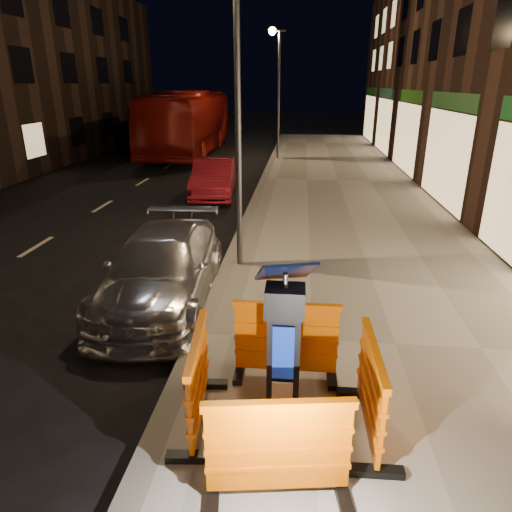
# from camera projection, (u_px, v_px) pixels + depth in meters

# --- Properties ---
(ground_plane) EXTENTS (120.00, 120.00, 0.00)m
(ground_plane) POSITION_uv_depth(u_px,v_px,m) (199.00, 342.00, 7.17)
(ground_plane) COLOR black
(ground_plane) RESTS_ON ground
(sidewalk) EXTENTS (6.00, 60.00, 0.15)m
(sidewalk) POSITION_uv_depth(u_px,v_px,m) (395.00, 348.00, 6.86)
(sidewalk) COLOR gray
(sidewalk) RESTS_ON ground
(kerb) EXTENTS (0.30, 60.00, 0.15)m
(kerb) POSITION_uv_depth(u_px,v_px,m) (199.00, 338.00, 7.14)
(kerb) COLOR slate
(kerb) RESTS_ON ground
(parking_kiosk) EXTENTS (0.64, 0.64, 1.93)m
(parking_kiosk) POSITION_uv_depth(u_px,v_px,m) (284.00, 352.00, 4.87)
(parking_kiosk) COLOR black
(parking_kiosk) RESTS_ON sidewalk
(barrier_front) EXTENTS (1.45, 0.76, 1.08)m
(barrier_front) POSITION_uv_depth(u_px,v_px,m) (278.00, 450.00, 4.14)
(barrier_front) COLOR #EB6501
(barrier_front) RESTS_ON sidewalk
(barrier_back) EXTENTS (1.39, 0.58, 1.08)m
(barrier_back) POSITION_uv_depth(u_px,v_px,m) (286.00, 340.00, 5.90)
(barrier_back) COLOR #EB6501
(barrier_back) RESTS_ON sidewalk
(barrier_kerbside) EXTENTS (0.69, 1.43, 1.08)m
(barrier_kerbside) POSITION_uv_depth(u_px,v_px,m) (198.00, 381.00, 5.11)
(barrier_kerbside) COLOR #EB6501
(barrier_kerbside) RESTS_ON sidewalk
(barrier_bldgside) EXTENTS (0.60, 1.40, 1.08)m
(barrier_bldgside) POSITION_uv_depth(u_px,v_px,m) (371.00, 391.00, 4.93)
(barrier_bldgside) COLOR #EB6501
(barrier_bldgside) RESTS_ON sidewalk
(car_silver) EXTENTS (2.05, 4.57, 1.30)m
(car_silver) POSITION_uv_depth(u_px,v_px,m) (165.00, 300.00, 8.54)
(car_silver) COLOR silver
(car_silver) RESTS_ON ground
(car_red) EXTENTS (1.76, 4.07, 1.30)m
(car_red) POSITION_uv_depth(u_px,v_px,m) (214.00, 196.00, 16.44)
(car_red) COLOR maroon
(car_red) RESTS_ON ground
(bus_doubledecker) EXTENTS (3.16, 12.39, 3.43)m
(bus_doubledecker) POSITION_uv_depth(u_px,v_px,m) (191.00, 153.00, 26.74)
(bus_doubledecker) COLOR maroon
(bus_doubledecker) RESTS_ON ground
(street_lamp_mid) EXTENTS (0.12, 0.12, 6.00)m
(street_lamp_mid) POSITION_uv_depth(u_px,v_px,m) (238.00, 120.00, 8.82)
(street_lamp_mid) COLOR #3F3F44
(street_lamp_mid) RESTS_ON sidewalk
(street_lamp_far) EXTENTS (0.12, 0.12, 6.00)m
(street_lamp_far) POSITION_uv_depth(u_px,v_px,m) (279.00, 97.00, 22.77)
(street_lamp_far) COLOR #3F3F44
(street_lamp_far) RESTS_ON sidewalk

